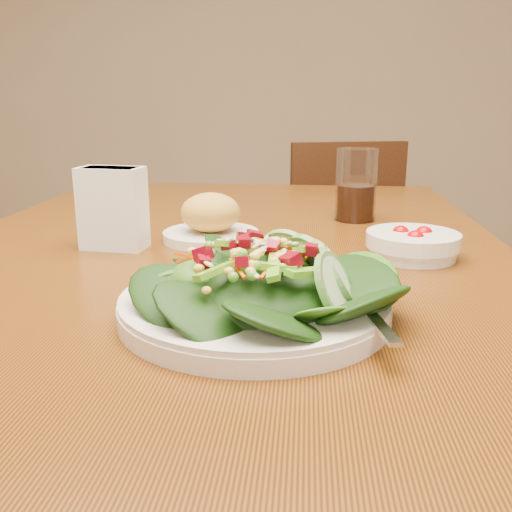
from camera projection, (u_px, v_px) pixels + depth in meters
name	position (u px, v px, depth m)	size (l,w,h in m)	color
dining_table	(217.00, 317.00, 0.88)	(0.90, 1.40, 0.75)	#6A3A0B
chair_far	(334.00, 255.00, 1.97)	(0.48, 0.48, 0.84)	#371C0E
salad_plate	(264.00, 290.00, 0.60)	(0.29, 0.29, 0.08)	white
bread_plate	(211.00, 221.00, 0.92)	(0.16, 0.16, 0.08)	white
tomato_bowl	(413.00, 244.00, 0.82)	(0.13, 0.13, 0.04)	white
drinking_glass	(356.00, 190.00, 1.07)	(0.08, 0.08, 0.13)	silver
napkin_holder	(113.00, 206.00, 0.86)	(0.10, 0.06, 0.12)	white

